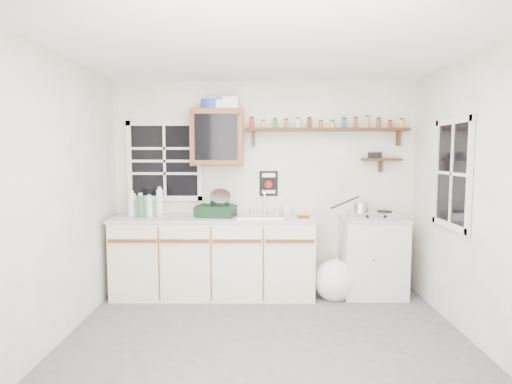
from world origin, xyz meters
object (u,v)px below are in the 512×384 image
Objects in this scene: upper_cabinet at (217,138)px; hotplate at (373,214)px; spice_shelf at (326,129)px; main_cabinet at (214,256)px; right_cabinet at (372,256)px; dish_rack at (217,208)px.

upper_cabinet reaches higher than hotplate.
spice_shelf is (1.27, 0.07, 0.11)m from upper_cabinet.
upper_cabinet is at bearing 76.32° from main_cabinet.
right_cabinet is 1.62× the size of hotplate.
main_cabinet is at bearing -176.50° from hotplate.
dish_rack is at bearing -176.72° from hotplate.
main_cabinet is 1.21× the size of spice_shelf.
upper_cabinet is 0.34× the size of spice_shelf.
right_cabinet is at bearing -19.53° from spice_shelf.
right_cabinet is 1.40× the size of upper_cabinet.
upper_cabinet is at bearing 103.55° from dish_rack.
main_cabinet is 2.54× the size of right_cabinet.
upper_cabinet is at bearing -176.89° from spice_shelf.
main_cabinet is 1.88m from hotplate.
dish_rack is at bearing -87.98° from upper_cabinet.
right_cabinet is 1.88m from dish_rack.
right_cabinet is 2.26m from upper_cabinet.
hotplate is (1.82, 0.01, 0.49)m from main_cabinet.
main_cabinet is 1.98m from spice_shelf.
upper_cabinet is 1.16× the size of hotplate.
main_cabinet is at bearing -170.74° from spice_shelf.
main_cabinet is at bearing -103.68° from upper_cabinet.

